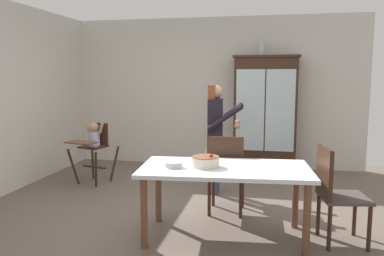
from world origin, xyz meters
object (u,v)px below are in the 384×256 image
at_px(ceramic_vase, 261,48).
at_px(dining_table, 225,176).
at_px(birthday_cake, 205,161).
at_px(dining_chair_far_side, 226,169).
at_px(serving_bowl, 174,165).
at_px(adult_person, 216,125).
at_px(dining_chair_right_end, 334,188).
at_px(china_cabinet, 265,114).
at_px(high_chair_with_toddler, 94,141).

distance_m(ceramic_vase, dining_table, 3.31).
bearing_deg(birthday_cake, dining_chair_far_side, 78.86).
height_order(ceramic_vase, serving_bowl, ceramic_vase).
xyz_separation_m(adult_person, birthday_cake, (0.10, -1.53, -0.17)).
relative_size(ceramic_vase, dining_chair_right_end, 0.28).
bearing_deg(ceramic_vase, dining_chair_right_end, -74.47).
height_order(china_cabinet, high_chair_with_toddler, china_cabinet).
bearing_deg(china_cabinet, dining_chair_far_side, -100.25).
bearing_deg(ceramic_vase, serving_bowl, -104.02).
bearing_deg(dining_table, adult_person, 101.16).
height_order(adult_person, birthday_cake, adult_person).
xyz_separation_m(birthday_cake, serving_bowl, (-0.31, -0.09, -0.03)).
bearing_deg(china_cabinet, adult_person, -114.27).
height_order(ceramic_vase, adult_person, ceramic_vase).
bearing_deg(adult_person, dining_chair_far_side, -168.03).
height_order(adult_person, dining_chair_far_side, adult_person).
bearing_deg(ceramic_vase, high_chair_with_toddler, -151.78).
xyz_separation_m(china_cabinet, dining_chair_right_end, (0.71, -2.87, -0.45)).
height_order(high_chair_with_toddler, dining_chair_far_side, dining_chair_far_side).
bearing_deg(china_cabinet, dining_table, -96.87).
xyz_separation_m(high_chair_with_toddler, adult_person, (1.92, -0.12, 0.31)).
bearing_deg(birthday_cake, dining_table, 8.95).
bearing_deg(serving_bowl, dining_chair_far_side, 60.07).
xyz_separation_m(dining_table, serving_bowl, (-0.50, -0.12, 0.12)).
relative_size(high_chair_with_toddler, dining_chair_far_side, 0.99).
distance_m(high_chair_with_toddler, adult_person, 1.95).
relative_size(high_chair_with_toddler, serving_bowl, 5.28).
bearing_deg(adult_person, china_cabinet, -27.64).
bearing_deg(dining_chair_right_end, dining_chair_far_side, 54.67).
height_order(ceramic_vase, dining_chair_right_end, ceramic_vase).
height_order(high_chair_with_toddler, dining_chair_right_end, dining_chair_right_end).
relative_size(china_cabinet, serving_bowl, 11.11).
bearing_deg(serving_bowl, high_chair_with_toddler, 134.59).
xyz_separation_m(birthday_cake, dining_chair_far_side, (0.13, 0.68, -0.24)).
xyz_separation_m(china_cabinet, ceramic_vase, (-0.09, 0.00, 1.11)).
relative_size(serving_bowl, dining_chair_far_side, 0.19).
relative_size(china_cabinet, dining_chair_far_side, 2.08).
bearing_deg(serving_bowl, dining_chair_right_end, 7.31).
bearing_deg(dining_table, ceramic_vase, 84.85).
bearing_deg(adult_person, birthday_cake, -179.55).
height_order(dining_table, dining_chair_right_end, dining_chair_right_end).
height_order(high_chair_with_toddler, dining_table, high_chair_with_toddler).
relative_size(high_chair_with_toddler, birthday_cake, 3.39).
bearing_deg(ceramic_vase, china_cabinet, -2.39).
distance_m(china_cabinet, adult_person, 1.59).
bearing_deg(dining_table, dining_chair_right_end, 4.43).
bearing_deg(adult_person, dining_chair_right_end, -139.61).
bearing_deg(birthday_cake, serving_bowl, -164.01).
bearing_deg(adult_person, dining_table, -172.20).
bearing_deg(adult_person, high_chair_with_toddler, 83.14).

